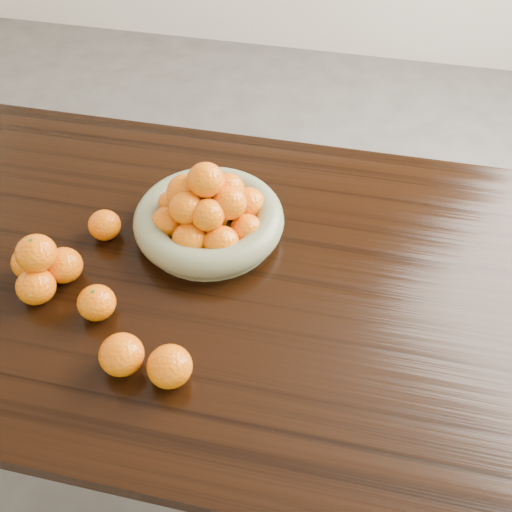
% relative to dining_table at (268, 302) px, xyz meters
% --- Properties ---
extents(ground, '(5.00, 5.00, 0.00)m').
position_rel_dining_table_xyz_m(ground, '(0.00, 0.00, -0.66)').
color(ground, '#63615D').
rests_on(ground, ground).
extents(dining_table, '(2.00, 1.00, 0.75)m').
position_rel_dining_table_xyz_m(dining_table, '(0.00, 0.00, 0.00)').
color(dining_table, black).
rests_on(dining_table, ground).
extents(fruit_bowl, '(0.34, 0.34, 0.19)m').
position_rel_dining_table_xyz_m(fruit_bowl, '(-0.16, 0.11, 0.14)').
color(fruit_bowl, gray).
rests_on(fruit_bowl, dining_table).
extents(orange_pyramid, '(0.15, 0.15, 0.13)m').
position_rel_dining_table_xyz_m(orange_pyramid, '(-0.46, -0.12, 0.14)').
color(orange_pyramid, orange).
rests_on(orange_pyramid, dining_table).
extents(loose_orange_0, '(0.08, 0.08, 0.07)m').
position_rel_dining_table_xyz_m(loose_orange_0, '(-0.32, -0.17, 0.13)').
color(loose_orange_0, orange).
rests_on(loose_orange_0, dining_table).
extents(loose_orange_1, '(0.08, 0.08, 0.08)m').
position_rel_dining_table_xyz_m(loose_orange_1, '(-0.22, -0.28, 0.13)').
color(loose_orange_1, orange).
rests_on(loose_orange_1, dining_table).
extents(loose_orange_2, '(0.08, 0.08, 0.08)m').
position_rel_dining_table_xyz_m(loose_orange_2, '(-0.13, -0.29, 0.13)').
color(loose_orange_2, orange).
rests_on(loose_orange_2, dining_table).
extents(loose_orange_3, '(0.07, 0.07, 0.07)m').
position_rel_dining_table_xyz_m(loose_orange_3, '(-0.39, 0.04, 0.12)').
color(loose_orange_3, orange).
rests_on(loose_orange_3, dining_table).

